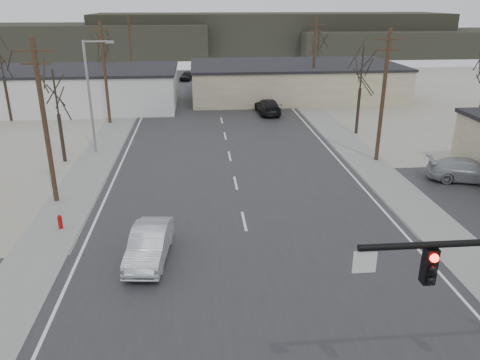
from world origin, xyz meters
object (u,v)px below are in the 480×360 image
object	(u,v)px
fire_hydrant	(60,222)
car_parked_silver	(468,170)
car_far_b	(187,76)
car_far_a	(268,106)
sedan_crossing	(149,244)

from	to	relation	value
fire_hydrant	car_parked_silver	xyz separation A→B (m)	(26.33, 5.00, 0.36)
car_far_b	car_parked_silver	world-z (taller)	car_parked_silver
car_far_a	car_far_b	size ratio (longest dim) A/B	1.42
car_far_a	car_parked_silver	size ratio (longest dim) A/B	1.03
sedan_crossing	car_parked_silver	xyz separation A→B (m)	(21.11, 8.72, -0.03)
car_far_a	car_parked_silver	world-z (taller)	car_far_a
sedan_crossing	car_parked_silver	size ratio (longest dim) A/B	0.90
car_far_b	car_parked_silver	size ratio (longest dim) A/B	0.73
fire_hydrant	car_far_a	world-z (taller)	car_far_a
car_far_a	car_parked_silver	bearing A→B (deg)	113.77
car_far_a	car_parked_silver	distance (m)	24.28
fire_hydrant	car_far_b	world-z (taller)	car_far_b
sedan_crossing	car_parked_silver	world-z (taller)	sedan_crossing
car_far_b	car_far_a	bearing A→B (deg)	-53.37
car_far_a	fire_hydrant	bearing A→B (deg)	57.13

